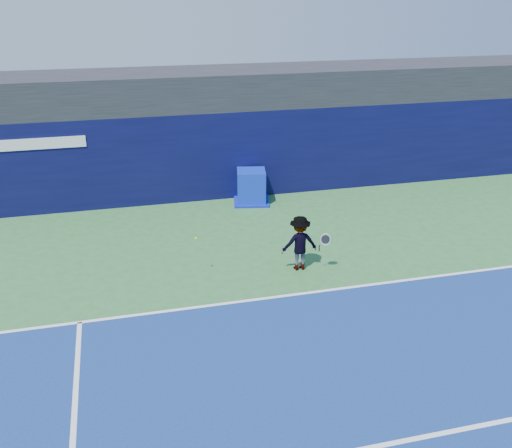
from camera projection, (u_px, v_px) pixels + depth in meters
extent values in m
plane|color=#316D35|center=(343.00, 370.00, 11.03)|extent=(80.00, 80.00, 0.00)
cube|color=white|center=(295.00, 294.00, 13.70)|extent=(24.00, 0.10, 0.01)
cube|color=white|center=(390.00, 444.00, 9.23)|extent=(24.00, 0.10, 0.01)
cube|color=black|center=(223.00, 87.00, 19.92)|extent=(36.00, 3.00, 1.20)
cube|color=#090A34|center=(230.00, 153.00, 19.84)|extent=(36.00, 1.00, 3.00)
cube|color=white|center=(10.00, 145.00, 17.46)|extent=(4.50, 0.04, 0.35)
cube|color=#0C24B2|center=(251.00, 186.00, 19.37)|extent=(1.11, 1.11, 1.13)
cube|color=#0B19A3|center=(251.00, 201.00, 19.58)|extent=(1.39, 1.39, 0.08)
imported|color=white|center=(300.00, 243.00, 14.71)|extent=(0.96, 0.56, 1.47)
cylinder|color=black|center=(319.00, 248.00, 14.62)|extent=(0.07, 0.13, 0.23)
torus|color=silver|center=(326.00, 239.00, 14.51)|extent=(0.27, 0.15, 0.26)
cylinder|color=black|center=(326.00, 239.00, 14.51)|extent=(0.23, 0.12, 0.22)
sphere|color=yellow|center=(196.00, 238.00, 14.24)|extent=(0.06, 0.06, 0.06)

